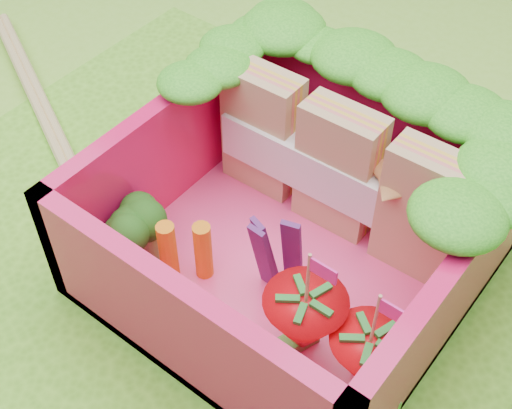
{
  "coord_description": "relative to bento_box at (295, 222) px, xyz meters",
  "views": [
    {
      "loc": [
        1.32,
        -1.28,
        2.28
      ],
      "look_at": [
        0.18,
        0.18,
        0.28
      ],
      "focal_mm": 50.0,
      "sensor_mm": 36.0,
      "label": 1
    }
  ],
  "objects": [
    {
      "name": "strawberry_left",
      "position": [
        0.26,
        -0.3,
        -0.08
      ],
      "size": [
        0.29,
        0.29,
        0.53
      ],
      "color": "red",
      "rests_on": "bento_floor"
    },
    {
      "name": "bento_box",
      "position": [
        0.0,
        0.0,
        0.0
      ],
      "size": [
        1.3,
        1.3,
        0.55
      ],
      "color": "#E21354",
      "rests_on": "placemat"
    },
    {
      "name": "purple_wedges",
      "position": [
        0.01,
        -0.14,
        -0.04
      ],
      "size": [
        0.14,
        0.12,
        0.38
      ],
      "color": "#551C62",
      "rests_on": "bento_floor"
    },
    {
      "name": "placemat",
      "position": [
        -0.36,
        -0.18,
        -0.29
      ],
      "size": [
        2.6,
        2.6,
        0.03
      ],
      "primitive_type": "cube",
      "color": "#5FAF27",
      "rests_on": "ground"
    },
    {
      "name": "chopsticks",
      "position": [
        -1.34,
        -0.06,
        -0.25
      ],
      "size": [
        2.08,
        1.01,
        0.05
      ],
      "color": "tan",
      "rests_on": "placemat"
    },
    {
      "name": "carrot_sticks",
      "position": [
        -0.28,
        -0.3,
        -0.09
      ],
      "size": [
        0.16,
        0.16,
        0.28
      ],
      "color": "orange",
      "rests_on": "bento_floor"
    },
    {
      "name": "snap_peas",
      "position": [
        0.35,
        -0.31,
        -0.2
      ],
      "size": [
        0.54,
        0.41,
        0.05
      ],
      "color": "green",
      "rests_on": "bento_floor"
    },
    {
      "name": "strawberry_right",
      "position": [
        0.5,
        -0.29,
        -0.09
      ],
      "size": [
        0.27,
        0.27,
        0.51
      ],
      "color": "red",
      "rests_on": "bento_floor"
    },
    {
      "name": "bento_floor",
      "position": [
        0.0,
        -0.0,
        -0.25
      ],
      "size": [
        1.3,
        1.3,
        0.05
      ],
      "primitive_type": "cube",
      "color": "#F73F83",
      "rests_on": "placemat"
    },
    {
      "name": "broccoli",
      "position": [
        -0.46,
        -0.31,
        -0.05
      ],
      "size": [
        0.34,
        0.34,
        0.25
      ],
      "color": "#7AAD54",
      "rests_on": "bento_floor"
    },
    {
      "name": "ground",
      "position": [
        -0.36,
        -0.18,
        -0.31
      ],
      "size": [
        14.0,
        14.0,
        0.0
      ],
      "primitive_type": "plane",
      "color": "#81C437",
      "rests_on": "ground"
    },
    {
      "name": "sandwich_stack",
      "position": [
        0.01,
        0.29,
        0.05
      ],
      "size": [
        1.06,
        0.2,
        0.56
      ],
      "color": "tan",
      "rests_on": "bento_floor"
    },
    {
      "name": "lettuce_ruffle",
      "position": [
        -0.0,
        0.48,
        0.33
      ],
      "size": [
        1.43,
        0.83,
        0.11
      ],
      "color": "#248818",
      "rests_on": "bento_box"
    }
  ]
}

